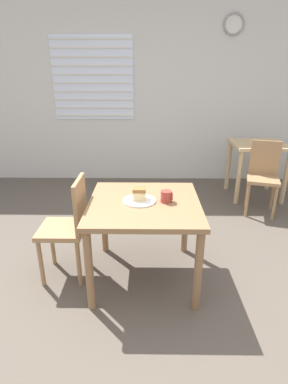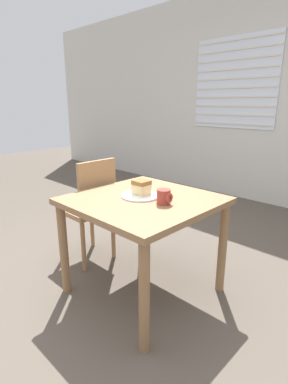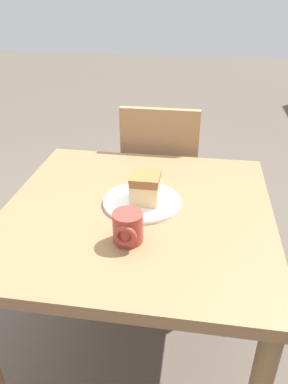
{
  "view_description": "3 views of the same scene",
  "coord_description": "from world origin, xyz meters",
  "px_view_note": "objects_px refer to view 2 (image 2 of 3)",
  "views": [
    {
      "loc": [
        0.04,
        -1.78,
        1.67
      ],
      "look_at": [
        0.01,
        0.45,
        0.78
      ],
      "focal_mm": 28.0,
      "sensor_mm": 36.0,
      "label": 1
    },
    {
      "loc": [
        1.34,
        -0.95,
        1.32
      ],
      "look_at": [
        -0.03,
        0.45,
        0.73
      ],
      "focal_mm": 28.0,
      "sensor_mm": 36.0,
      "label": 2
    },
    {
      "loc": [
        1.05,
        0.59,
        1.38
      ],
      "look_at": [
        -0.07,
        0.42,
        0.73
      ],
      "focal_mm": 35.0,
      "sensor_mm": 36.0,
      "label": 3
    }
  ],
  "objects_px": {
    "plate": "(140,196)",
    "cake_slice": "(141,187)",
    "chair_near_window": "(91,207)",
    "dining_table_near": "(143,212)",
    "coffee_mug": "(164,197)"
  },
  "relations": [
    {
      "from": "chair_near_window",
      "to": "cake_slice",
      "type": "relative_size",
      "value": 8.62
    },
    {
      "from": "cake_slice",
      "to": "coffee_mug",
      "type": "height_order",
      "value": "cake_slice"
    },
    {
      "from": "dining_table_near",
      "to": "cake_slice",
      "type": "distance_m",
      "value": 0.17
    },
    {
      "from": "plate",
      "to": "cake_slice",
      "type": "distance_m",
      "value": 0.06
    },
    {
      "from": "chair_near_window",
      "to": "dining_table_near",
      "type": "bearing_deg",
      "value": 88.86
    },
    {
      "from": "coffee_mug",
      "to": "dining_table_near",
      "type": "bearing_deg",
      "value": -179.01
    },
    {
      "from": "dining_table_near",
      "to": "coffee_mug",
      "type": "distance_m",
      "value": 0.23
    },
    {
      "from": "chair_near_window",
      "to": "cake_slice",
      "type": "distance_m",
      "value": 0.65
    },
    {
      "from": "chair_near_window",
      "to": "plate",
      "type": "bearing_deg",
      "value": 89.79
    },
    {
      "from": "dining_table_near",
      "to": "plate",
      "type": "distance_m",
      "value": 0.12
    },
    {
      "from": "plate",
      "to": "cake_slice",
      "type": "relative_size",
      "value": 2.56
    },
    {
      "from": "dining_table_near",
      "to": "coffee_mug",
      "type": "xyz_separation_m",
      "value": [
        0.18,
        0.0,
        0.15
      ]
    },
    {
      "from": "chair_near_window",
      "to": "coffee_mug",
      "type": "xyz_separation_m",
      "value": [
        0.8,
        -0.01,
        0.26
      ]
    },
    {
      "from": "dining_table_near",
      "to": "coffee_mug",
      "type": "bearing_deg",
      "value": 0.99
    },
    {
      "from": "chair_near_window",
      "to": "coffee_mug",
      "type": "height_order",
      "value": "chair_near_window"
    }
  ]
}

